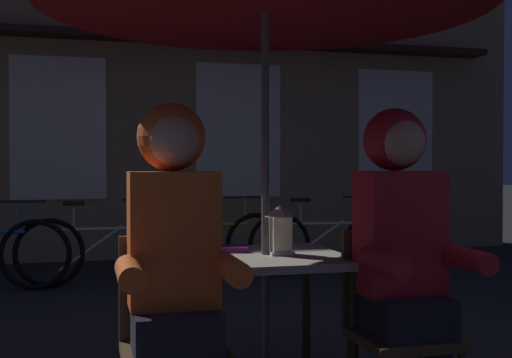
# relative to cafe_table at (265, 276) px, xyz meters

# --- Properties ---
(cafe_table) EXTENTS (0.72, 0.72, 0.74)m
(cafe_table) POSITION_rel_cafe_table_xyz_m (0.00, 0.00, 0.00)
(cafe_table) COLOR #B2AD9E
(cafe_table) RESTS_ON ground_plane
(lantern) EXTENTS (0.11, 0.11, 0.23)m
(lantern) POSITION_rel_cafe_table_xyz_m (0.07, -0.02, 0.22)
(lantern) COLOR white
(lantern) RESTS_ON cafe_table
(chair_left) EXTENTS (0.40, 0.40, 0.87)m
(chair_left) POSITION_rel_cafe_table_xyz_m (-0.48, -0.37, -0.15)
(chair_left) COLOR #513823
(chair_left) RESTS_ON ground_plane
(chair_right) EXTENTS (0.40, 0.40, 0.87)m
(chair_right) POSITION_rel_cafe_table_xyz_m (0.48, -0.37, -0.15)
(chair_right) COLOR #513823
(chair_right) RESTS_ON ground_plane
(person_left_hooded) EXTENTS (0.45, 0.56, 1.40)m
(person_left_hooded) POSITION_rel_cafe_table_xyz_m (-0.48, -0.43, 0.21)
(person_left_hooded) COLOR black
(person_left_hooded) RESTS_ON ground_plane
(person_right_hooded) EXTENTS (0.45, 0.56, 1.40)m
(person_right_hooded) POSITION_rel_cafe_table_xyz_m (0.48, -0.43, 0.21)
(person_right_hooded) COLOR black
(person_right_hooded) RESTS_ON ground_plane
(shopfront_building) EXTENTS (10.00, 0.93, 6.20)m
(shopfront_building) POSITION_rel_cafe_table_xyz_m (-0.03, 5.40, 2.45)
(shopfront_building) COLOR #937A56
(shopfront_building) RESTS_ON ground_plane
(bicycle_third) EXTENTS (1.68, 0.08, 0.84)m
(bicycle_third) POSITION_rel_cafe_table_xyz_m (-0.65, 3.44, -0.29)
(bicycle_third) COLOR black
(bicycle_third) RESTS_ON ground_plane
(bicycle_fourth) EXTENTS (1.68, 0.10, 0.84)m
(bicycle_fourth) POSITION_rel_cafe_table_xyz_m (0.39, 3.61, -0.29)
(bicycle_fourth) COLOR black
(bicycle_fourth) RESTS_ON ground_plane
(bicycle_fifth) EXTENTS (1.67, 0.26, 0.84)m
(bicycle_fifth) POSITION_rel_cafe_table_xyz_m (1.62, 3.42, -0.29)
(bicycle_fifth) COLOR black
(bicycle_fifth) RESTS_ON ground_plane
(book) EXTENTS (0.23, 0.18, 0.02)m
(book) POSITION_rel_cafe_table_xyz_m (-0.15, 0.15, 0.11)
(book) COLOR #661E7A
(book) RESTS_ON cafe_table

